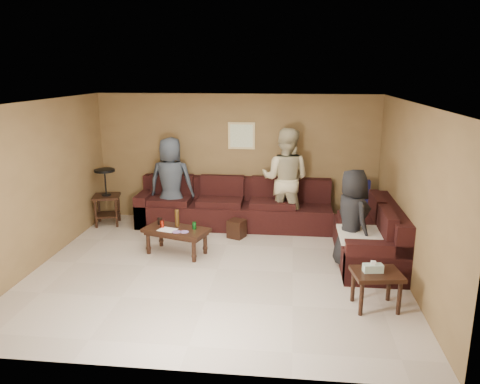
# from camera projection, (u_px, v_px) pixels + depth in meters

# --- Properties ---
(room) EXTENTS (5.60, 5.50, 2.50)m
(room) POSITION_uv_depth(u_px,v_px,m) (216.00, 162.00, 6.70)
(room) COLOR beige
(room) RESTS_ON ground
(sectional_sofa) EXTENTS (4.65, 2.90, 0.97)m
(sectional_sofa) POSITION_uv_depth(u_px,v_px,m) (275.00, 220.00, 8.41)
(sectional_sofa) COLOR black
(sectional_sofa) RESTS_ON ground
(coffee_table) EXTENTS (1.15, 0.81, 0.72)m
(coffee_table) POSITION_uv_depth(u_px,v_px,m) (176.00, 232.00, 7.63)
(coffee_table) COLOR black
(coffee_table) RESTS_ON ground
(end_table_left) EXTENTS (0.58, 0.58, 1.10)m
(end_table_left) POSITION_uv_depth(u_px,v_px,m) (106.00, 196.00, 9.05)
(end_table_left) COLOR black
(end_table_left) RESTS_ON ground
(side_table_right) EXTENTS (0.66, 0.57, 0.63)m
(side_table_right) POSITION_uv_depth(u_px,v_px,m) (376.00, 277.00, 5.86)
(side_table_right) COLOR black
(side_table_right) RESTS_ON ground
(waste_bin) EXTENTS (0.36, 0.36, 0.33)m
(waste_bin) POSITION_uv_depth(u_px,v_px,m) (237.00, 229.00, 8.43)
(waste_bin) COLOR black
(waste_bin) RESTS_ON ground
(wall_art) EXTENTS (0.52, 0.04, 0.52)m
(wall_art) POSITION_uv_depth(u_px,v_px,m) (242.00, 136.00, 9.06)
(wall_art) COLOR #CEBD80
(wall_art) RESTS_ON ground
(person_left) EXTENTS (0.85, 0.56, 1.73)m
(person_left) POSITION_uv_depth(u_px,v_px,m) (171.00, 182.00, 8.90)
(person_left) COLOR #303843
(person_left) RESTS_ON ground
(person_middle) EXTENTS (1.07, 0.92, 1.92)m
(person_middle) POSITION_uv_depth(u_px,v_px,m) (285.00, 179.00, 8.73)
(person_middle) COLOR #C5BA92
(person_middle) RESTS_ON ground
(person_right) EXTENTS (0.74, 0.88, 1.53)m
(person_right) POSITION_uv_depth(u_px,v_px,m) (352.00, 219.00, 7.03)
(person_right) COLOR black
(person_right) RESTS_ON ground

